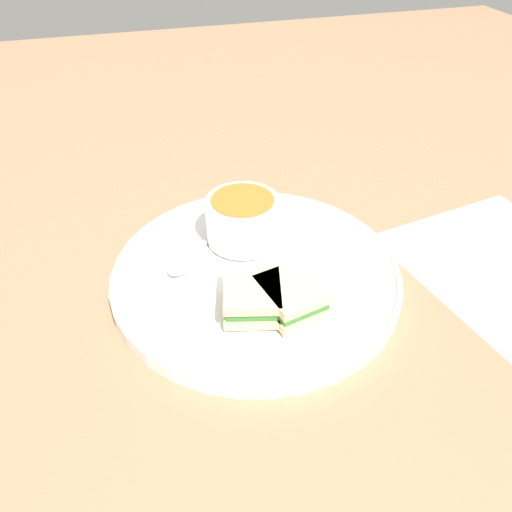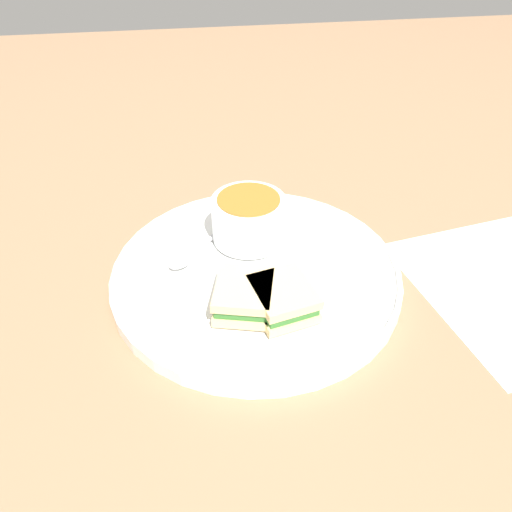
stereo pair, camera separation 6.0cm
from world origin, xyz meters
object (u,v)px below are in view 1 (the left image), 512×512
(spoon, at_px, (184,263))
(sandwich_half_far, at_px, (291,296))
(sandwich_half_near, at_px, (252,297))
(soup_bowl, at_px, (241,219))

(spoon, xyz_separation_m, sandwich_half_far, (-0.10, 0.10, 0.01))
(sandwich_half_near, xyz_separation_m, sandwich_half_far, (-0.04, 0.01, 0.00))
(soup_bowl, xyz_separation_m, sandwich_half_far, (-0.02, 0.14, -0.01))
(spoon, distance_m, sandwich_half_far, 0.15)
(spoon, bearing_deg, soup_bowl, 154.88)
(soup_bowl, height_order, spoon, soup_bowl)
(sandwich_half_near, bearing_deg, spoon, -57.57)
(soup_bowl, height_order, sandwich_half_near, soup_bowl)
(spoon, bearing_deg, sandwich_half_far, 86.86)
(spoon, distance_m, sandwich_half_near, 0.11)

